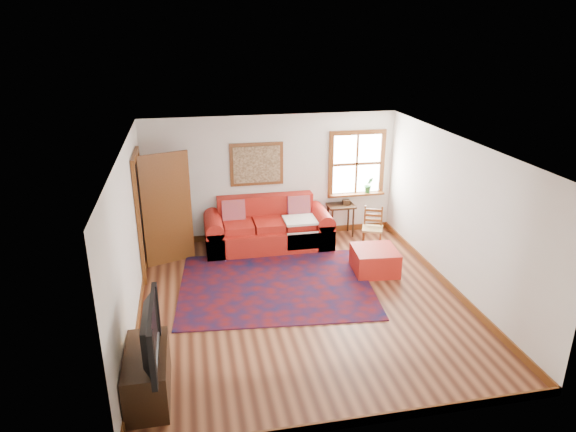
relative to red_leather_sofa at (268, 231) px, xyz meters
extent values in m
plane|color=#441F12|center=(0.16, -2.28, -0.32)|extent=(5.50, 5.50, 0.00)
cube|color=silver|center=(0.16, 0.47, 0.93)|extent=(5.00, 0.04, 2.50)
cube|color=silver|center=(0.16, -5.03, 0.93)|extent=(5.00, 0.04, 2.50)
cube|color=silver|center=(-2.34, -2.28, 0.93)|extent=(0.04, 5.50, 2.50)
cube|color=silver|center=(2.66, -2.28, 0.93)|extent=(0.04, 5.50, 2.50)
cube|color=white|center=(0.16, -2.28, 2.18)|extent=(5.00, 5.50, 0.04)
cube|color=brown|center=(0.16, 0.46, -0.26)|extent=(5.00, 0.03, 0.12)
cube|color=brown|center=(-2.32, -2.28, -0.26)|extent=(0.03, 5.50, 0.12)
cube|color=brown|center=(2.65, -2.28, -0.26)|extent=(0.03, 5.50, 0.12)
cube|color=white|center=(1.91, 0.46, 1.13)|extent=(1.00, 0.02, 1.20)
cube|color=brown|center=(1.91, 0.44, 1.78)|extent=(1.18, 0.06, 0.09)
cube|color=brown|center=(1.91, 0.44, 0.49)|extent=(1.18, 0.06, 0.09)
cube|color=brown|center=(1.37, 0.44, 1.13)|extent=(0.09, 0.06, 1.20)
cube|color=brown|center=(2.46, 0.44, 1.13)|extent=(0.09, 0.06, 1.20)
cube|color=brown|center=(1.91, 0.44, 1.13)|extent=(1.00, 0.04, 0.05)
cube|color=brown|center=(1.91, 0.37, 0.51)|extent=(1.15, 0.20, 0.04)
imported|color=#226327|center=(2.16, 0.35, 0.70)|extent=(0.18, 0.15, 0.33)
cube|color=black|center=(-2.33, -0.68, 0.71)|extent=(0.02, 0.90, 2.05)
cube|color=brown|center=(-2.30, -1.17, 0.71)|extent=(0.06, 0.09, 2.05)
cube|color=brown|center=(-2.30, -0.18, 0.71)|extent=(0.06, 0.09, 2.05)
cube|color=brown|center=(-2.30, -0.68, 1.78)|extent=(0.06, 1.08, 0.09)
cube|color=brown|center=(-1.88, -0.38, 0.71)|extent=(0.86, 0.35, 2.05)
cube|color=silver|center=(-1.88, -0.38, 0.81)|extent=(0.56, 0.22, 1.33)
cube|color=brown|center=(-0.14, 0.45, 1.23)|extent=(1.05, 0.04, 0.85)
cube|color=tan|center=(-0.14, 0.42, 1.23)|extent=(0.92, 0.03, 0.72)
cube|color=#520B0C|center=(-0.15, -1.68, -0.31)|extent=(3.39, 2.82, 0.02)
cube|color=#B01F16|center=(0.00, -0.06, -0.10)|extent=(2.44, 1.01, 0.42)
cube|color=#B01F16|center=(0.00, 0.30, 0.37)|extent=(1.90, 0.28, 0.53)
cube|color=#B01F16|center=(-1.05, -0.06, -0.05)|extent=(0.34, 1.01, 0.53)
cube|color=#B01F16|center=(1.05, -0.06, -0.05)|extent=(0.34, 1.01, 0.53)
cube|color=orange|center=(-0.65, 0.13, 0.40)|extent=(0.45, 0.22, 0.46)
cube|color=orange|center=(0.64, 0.13, 0.40)|extent=(0.45, 0.22, 0.46)
cube|color=silver|center=(0.58, -0.25, 0.27)|extent=(0.62, 0.55, 0.04)
cube|color=#B01F16|center=(1.66, -1.49, -0.10)|extent=(0.81, 0.81, 0.43)
cube|color=black|center=(1.55, 0.25, 0.32)|extent=(0.54, 0.41, 0.04)
cylinder|color=black|center=(1.33, 0.09, -0.01)|extent=(0.04, 0.04, 0.62)
cylinder|color=black|center=(1.77, 0.09, -0.01)|extent=(0.04, 0.04, 0.62)
cylinder|color=black|center=(1.33, 0.42, -0.01)|extent=(0.04, 0.04, 0.62)
cylinder|color=black|center=(1.77, 0.42, -0.01)|extent=(0.04, 0.04, 0.62)
cube|color=tan|center=(1.95, -0.54, 0.09)|extent=(0.49, 0.48, 0.04)
cylinder|color=brown|center=(1.75, -0.62, -0.12)|extent=(0.04, 0.04, 0.39)
cylinder|color=brown|center=(2.04, -0.74, -0.12)|extent=(0.04, 0.04, 0.39)
cylinder|color=brown|center=(1.86, -0.34, 0.09)|extent=(0.04, 0.04, 0.82)
cylinder|color=brown|center=(2.16, -0.46, 0.09)|extent=(0.04, 0.04, 0.82)
cube|color=brown|center=(2.01, -0.40, 0.32)|extent=(0.31, 0.15, 0.25)
cube|color=black|center=(-2.08, -4.06, -0.02)|extent=(0.48, 1.07, 0.59)
imported|color=black|center=(-2.06, -4.19, 0.61)|extent=(0.15, 1.16, 0.67)
cylinder|color=silver|center=(-2.03, -3.65, 0.36)|extent=(0.12, 0.12, 0.18)
cylinder|color=#FFA53F|center=(-2.03, -3.65, 0.33)|extent=(0.07, 0.07, 0.12)
camera|label=1|loc=(-1.45, -9.22, 3.79)|focal=32.00mm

